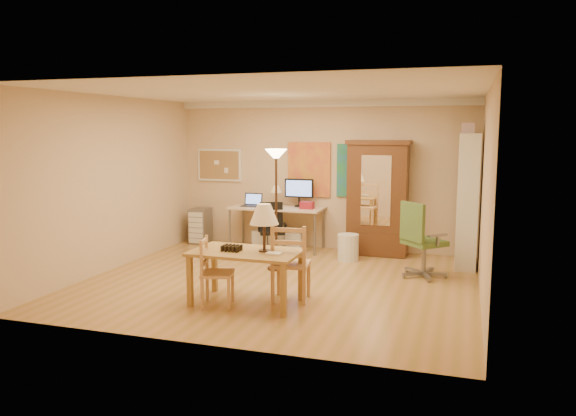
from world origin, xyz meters
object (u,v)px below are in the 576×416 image
(dining_table, at_px, (253,241))
(office_chair_black, at_px, (272,241))
(computer_desk, at_px, (279,223))
(office_chair_green, at_px, (422,257))
(bookshelf, at_px, (468,201))
(armoire, at_px, (378,205))

(dining_table, distance_m, office_chair_black, 2.81)
(computer_desk, distance_m, office_chair_green, 2.95)
(computer_desk, xyz_separation_m, bookshelf, (3.27, -0.36, 0.58))
(office_chair_green, bearing_deg, computer_desk, 154.60)
(office_chair_green, relative_size, bookshelf, 0.53)
(dining_table, relative_size, office_chair_green, 1.21)
(dining_table, height_order, computer_desk, computer_desk)
(office_chair_black, bearing_deg, dining_table, -75.66)
(office_chair_black, relative_size, bookshelf, 0.43)
(office_chair_black, distance_m, office_chair_green, 2.70)
(office_chair_green, distance_m, bookshelf, 1.33)
(office_chair_black, relative_size, armoire, 0.46)
(office_chair_green, xyz_separation_m, armoire, (-0.88, 1.34, 0.57))
(dining_table, bearing_deg, office_chair_green, 45.58)
(bookshelf, bearing_deg, dining_table, -131.53)
(dining_table, xyz_separation_m, computer_desk, (-0.73, 3.23, -0.33))
(computer_desk, xyz_separation_m, office_chair_green, (2.66, -1.26, -0.17))
(dining_table, bearing_deg, office_chair_black, 104.34)
(office_chair_black, xyz_separation_m, office_chair_green, (2.61, -0.71, 0.06))
(dining_table, bearing_deg, armoire, 72.39)
(office_chair_green, height_order, armoire, armoire)
(computer_desk, height_order, office_chair_green, computer_desk)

